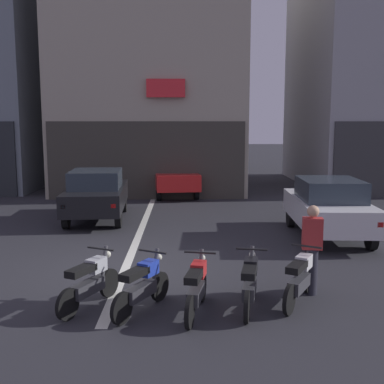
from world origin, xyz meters
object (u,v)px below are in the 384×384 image
Objects in this scene: car_white_parked_kerbside at (328,206)px; motorcycle_red_row_centre at (197,287)px; motorcycle_blue_row_left_mid at (142,285)px; motorcycle_black_row_right_mid at (250,283)px; car_black_crossing_near at (97,193)px; motorcycle_white_row_rightmost at (300,278)px; car_red_down_street at (174,175)px; motorcycle_silver_row_leftmost at (90,282)px; person_by_motorcycles at (312,249)px.

motorcycle_red_row_centre is (-3.75, -5.21, -0.43)m from car_white_parked_kerbside.
motorcycle_blue_row_left_mid is (-4.65, -5.10, -0.43)m from car_white_parked_kerbside.
car_white_parked_kerbside is 5.77m from motorcycle_black_row_right_mid.
motorcycle_blue_row_left_mid is 0.91m from motorcycle_red_row_centre.
motorcycle_blue_row_left_mid is 1.82m from motorcycle_black_row_right_mid.
motorcycle_red_row_centre is at bearing -68.49° from car_black_crossing_near.
motorcycle_white_row_rightmost is (0.92, 0.23, 0.00)m from motorcycle_black_row_right_mid.
car_red_down_street is 12.90m from motorcycle_blue_row_left_mid.
motorcycle_silver_row_leftmost is 1.02× the size of motorcycle_blue_row_left_mid.
motorcycle_black_row_right_mid is at bearing -2.06° from motorcycle_silver_row_leftmost.
car_black_crossing_near is 1.01× the size of car_white_parked_kerbside.
car_red_down_street is at bearing 92.80° from motorcycle_red_row_centre.
person_by_motorcycles reaches higher than motorcycle_silver_row_leftmost.
person_by_motorcycles is at bearing 22.31° from motorcycle_red_row_centre.
car_red_down_street is at bearing 65.44° from car_black_crossing_near.
person_by_motorcycles is (0.31, 0.45, 0.40)m from motorcycle_white_row_rightmost.
motorcycle_black_row_right_mid is 1.12× the size of motorcycle_white_row_rightmost.
car_white_parked_kerbside reaches higher than motorcycle_black_row_right_mid.
motorcycle_silver_row_leftmost is (-1.18, -12.70, -0.43)m from car_red_down_street.
motorcycle_white_row_rightmost is (-1.92, -4.78, -0.43)m from car_white_parked_kerbside.
car_red_down_street is at bearing 101.09° from motorcycle_white_row_rightmost.
person_by_motorcycles is at bearing 55.53° from motorcycle_white_row_rightmost.
car_red_down_street is (-4.38, 7.79, 0.00)m from car_white_parked_kerbside.
car_black_crossing_near reaches higher than motorcycle_red_row_centre.
car_red_down_street is at bearing 84.67° from motorcycle_silver_row_leftmost.
motorcycle_red_row_centre is at bearing -167.63° from motorcycle_black_row_right_mid.
car_white_parked_kerbside is 2.53× the size of motorcycle_black_row_right_mid.
motorcycle_white_row_rightmost is 0.68m from person_by_motorcycles.
person_by_motorcycles is at bearing -77.11° from car_red_down_street.
car_white_parked_kerbside is at bearing 69.61° from person_by_motorcycles.
motorcycle_blue_row_left_mid is 2.75m from motorcycle_white_row_rightmost.
car_white_parked_kerbside is (6.79, -2.52, 0.00)m from car_black_crossing_near.
motorcycle_blue_row_left_mid is at bearing -132.38° from car_white_parked_kerbside.
motorcycle_blue_row_left_mid is at bearing 173.35° from motorcycle_red_row_centre.
car_white_parked_kerbside reaches higher than motorcycle_white_row_rightmost.
car_black_crossing_near is 0.98× the size of car_red_down_street.
motorcycle_silver_row_leftmost is at bearing 177.94° from motorcycle_black_row_right_mid.
car_red_down_street is at bearing 88.79° from motorcycle_blue_row_left_mid.
motorcycle_red_row_centre is (0.91, -0.11, 0.00)m from motorcycle_blue_row_left_mid.
car_red_down_street is at bearing 96.90° from motorcycle_black_row_right_mid.
motorcycle_silver_row_leftmost is 0.93m from motorcycle_blue_row_left_mid.
motorcycle_silver_row_leftmost is 0.92× the size of person_by_motorcycles.
motorcycle_white_row_rightmost is at bearing -56.28° from car_black_crossing_near.
car_white_parked_kerbside is at bearing 47.62° from motorcycle_blue_row_left_mid.
motorcycle_black_row_right_mid is at bearing -151.08° from person_by_motorcycles.
car_red_down_street is at bearing 119.36° from car_white_parked_kerbside.
motorcycle_silver_row_leftmost is at bearing -177.98° from motorcycle_white_row_rightmost.
motorcycle_red_row_centre is 0.93m from motorcycle_black_row_right_mid.
car_red_down_street reaches higher than motorcycle_black_row_right_mid.
car_black_crossing_near and car_red_down_street have the same top height.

